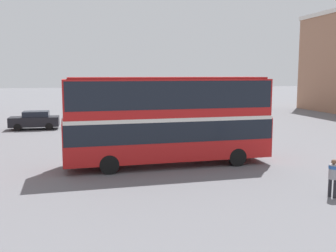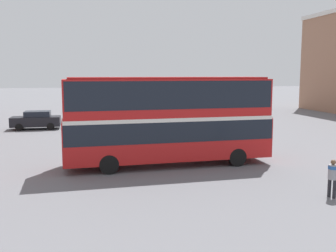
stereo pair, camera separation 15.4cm
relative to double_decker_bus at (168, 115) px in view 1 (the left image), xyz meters
name	(u,v)px [view 1 (the left image)]	position (x,y,z in m)	size (l,w,h in m)	color
ground_plane	(177,161)	(0.71, 0.74, -2.69)	(240.00, 240.00, 0.00)	slate
double_decker_bus	(168,115)	(0.00, 0.00, 0.00)	(11.05, 3.04, 4.71)	red
pedestrian_foreground	(333,174)	(5.19, -6.87, -1.74)	(0.49, 0.49, 1.54)	#232328
parked_car_kerb_near	(212,117)	(7.57, 14.77, -1.87)	(4.53, 1.92, 1.63)	silver
parked_car_kerb_far	(35,120)	(-8.54, 15.92, -1.87)	(4.20, 1.92, 1.60)	black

